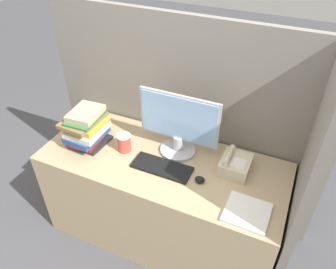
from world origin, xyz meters
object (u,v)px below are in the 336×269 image
keyboard (162,167)px  desk_telephone (235,164)px  mouse (200,180)px  book_stack (86,128)px  monitor (179,127)px  coffee_cup (124,143)px

keyboard → desk_telephone: (0.41, 0.18, 0.04)m
mouse → book_stack: (-0.82, 0.04, 0.11)m
monitor → coffee_cup: (-0.32, -0.14, -0.14)m
keyboard → coffee_cup: size_ratio=3.03×
coffee_cup → book_stack: (-0.27, -0.03, 0.06)m
desk_telephone → mouse: bearing=-130.6°
keyboard → desk_telephone: bearing=23.0°
desk_telephone → book_stack: bearing=-171.4°
monitor → mouse: monitor is taller
keyboard → book_stack: 0.58m
monitor → coffee_cup: size_ratio=4.24×
monitor → desk_telephone: (0.39, -0.02, -0.15)m
mouse → monitor: bearing=137.5°
monitor → book_stack: (-0.59, -0.17, -0.07)m
monitor → keyboard: bearing=-96.9°
keyboard → mouse: 0.25m
monitor → book_stack: bearing=-163.9°
book_stack → desk_telephone: book_stack is taller
keyboard → monitor: bearing=83.1°
mouse → coffee_cup: coffee_cup is taller
keyboard → desk_telephone: desk_telephone is taller
coffee_cup → book_stack: 0.27m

